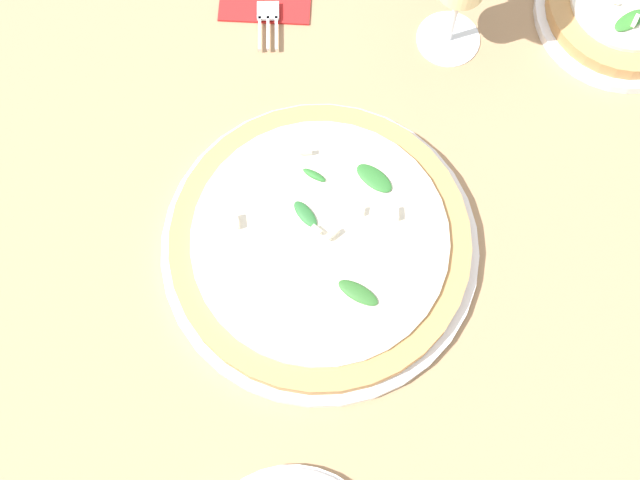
{
  "coord_description": "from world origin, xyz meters",
  "views": [
    {
      "loc": [
        0.28,
        -0.06,
        0.84
      ],
      "look_at": [
        -0.0,
        -0.02,
        0.03
      ],
      "focal_mm": 50.0,
      "sensor_mm": 36.0,
      "label": 1
    }
  ],
  "objects": [
    {
      "name": "pizza_personal_side",
      "position": [
        -0.23,
        0.34,
        0.02
      ],
      "size": [
        0.19,
        0.19,
        0.05
      ],
      "color": "white",
      "rests_on": "ground_plane"
    },
    {
      "name": "pizza_arugula_main",
      "position": [
        -0.0,
        -0.02,
        0.02
      ],
      "size": [
        0.31,
        0.31,
        0.05
      ],
      "color": "white",
      "rests_on": "ground_plane"
    },
    {
      "name": "ground_plane",
      "position": [
        0.0,
        0.0,
        0.0
      ],
      "size": [
        6.0,
        6.0,
        0.0
      ],
      "primitive_type": "plane",
      "color": "#9E7A56"
    }
  ]
}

